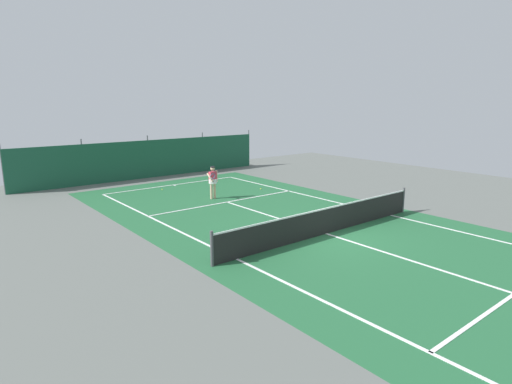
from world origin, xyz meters
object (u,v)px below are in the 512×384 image
tennis_net (326,221)px  tennis_ball_midcourt (244,233)px  tennis_ball_by_sideline (162,190)px  parked_car (153,159)px  tennis_player (213,180)px  tennis_ball_near_player (261,189)px

tennis_net → tennis_ball_midcourt: 3.08m
tennis_ball_by_sideline → parked_car: 7.04m
tennis_player → tennis_ball_near_player: 3.46m
tennis_net → tennis_ball_near_player: tennis_net is taller
tennis_net → parked_car: 17.57m
tennis_player → tennis_ball_near_player: tennis_player is taller
tennis_ball_by_sideline → parked_car: parked_car is taller
tennis_player → tennis_net: bearing=91.9°
tennis_net → tennis_player: size_ratio=6.17×
tennis_net → tennis_player: tennis_player is taller
tennis_player → tennis_ball_by_sideline: tennis_player is taller
tennis_net → tennis_ball_midcourt: size_ratio=153.33×
tennis_net → tennis_ball_midcourt: bearing=141.0°
parked_car → tennis_net: bearing=-100.1°
tennis_net → tennis_ball_near_player: bearing=67.4°
tennis_ball_near_player → parked_car: (-1.82, 9.79, 0.81)m
tennis_net → parked_car: (1.40, 17.51, 0.33)m
tennis_ball_midcourt → tennis_player: bearing=67.9°
tennis_net → tennis_ball_by_sideline: bearing=96.0°
tennis_ball_near_player → tennis_ball_midcourt: size_ratio=1.00×
tennis_ball_near_player → tennis_ball_by_sideline: 5.47m
tennis_net → tennis_player: bearing=90.8°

